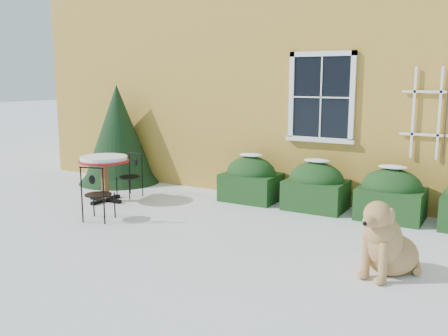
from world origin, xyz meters
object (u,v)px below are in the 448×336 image
Objects in this scene: patio_chair_near at (97,193)px; patio_chair_far at (131,175)px; dog at (386,244)px; bistro_table at (104,164)px; evergreen_shrub at (118,144)px.

patio_chair_far is (-0.68, 1.63, -0.04)m from patio_chair_near.
patio_chair_near is 1.76m from patio_chair_far.
bistro_table is at bearing -172.61° from dog.
bistro_table reaches higher than patio_chair_far.
patio_chair_far is at bearing -39.46° from evergreen_shrub.
evergreen_shrub is 1.52m from patio_chair_far.
bistro_table is 1.10× the size of patio_chair_far.
evergreen_shrub is 2.32× the size of bistro_table.
evergreen_shrub reaches higher than dog.
patio_chair_near is at bearing -51.97° from bistro_table.
bistro_table is 1.01× the size of patio_chair_near.
bistro_table is 5.54m from dog.
patio_chair_far is at bearing 76.28° from bistro_table.
patio_chair_near reaches higher than bistro_table.
patio_chair_far is (0.14, 0.58, -0.30)m from bistro_table.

